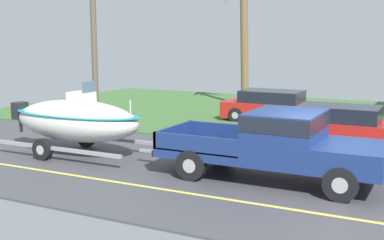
{
  "coord_description": "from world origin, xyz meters",
  "views": [
    {
      "loc": [
        2.44,
        -11.98,
        3.64
      ],
      "look_at": [
        -4.04,
        0.72,
        1.3
      ],
      "focal_mm": 47.23,
      "sensor_mm": 36.0,
      "label": 1
    }
  ],
  "objects_px": {
    "pickup_truck_towing": "(284,142)",
    "parked_sedan_near": "(275,107)",
    "boat_on_trailer": "(76,120)",
    "utility_pole": "(93,21)",
    "parked_sedan_far": "(344,127)",
    "palm_tree_mid": "(245,6)"
  },
  "relations": [
    {
      "from": "pickup_truck_towing",
      "to": "parked_sedan_near",
      "type": "xyz_separation_m",
      "value": [
        -2.98,
        8.65,
        -0.35
      ]
    },
    {
      "from": "boat_on_trailer",
      "to": "utility_pole",
      "type": "relative_size",
      "value": 0.7
    },
    {
      "from": "parked_sedan_near",
      "to": "parked_sedan_far",
      "type": "distance_m",
      "value": 5.12
    },
    {
      "from": "parked_sedan_near",
      "to": "palm_tree_mid",
      "type": "distance_m",
      "value": 6.67
    },
    {
      "from": "pickup_truck_towing",
      "to": "parked_sedan_near",
      "type": "distance_m",
      "value": 9.16
    },
    {
      "from": "pickup_truck_towing",
      "to": "palm_tree_mid",
      "type": "height_order",
      "value": "palm_tree_mid"
    },
    {
      "from": "pickup_truck_towing",
      "to": "boat_on_trailer",
      "type": "height_order",
      "value": "boat_on_trailer"
    },
    {
      "from": "pickup_truck_towing",
      "to": "parked_sedan_far",
      "type": "height_order",
      "value": "pickup_truck_towing"
    },
    {
      "from": "pickup_truck_towing",
      "to": "boat_on_trailer",
      "type": "distance_m",
      "value": 6.66
    },
    {
      "from": "parked_sedan_far",
      "to": "utility_pole",
      "type": "height_order",
      "value": "utility_pole"
    },
    {
      "from": "parked_sedan_far",
      "to": "palm_tree_mid",
      "type": "distance_m",
      "value": 10.98
    },
    {
      "from": "pickup_truck_towing",
      "to": "palm_tree_mid",
      "type": "bearing_deg",
      "value": 115.42
    },
    {
      "from": "parked_sedan_near",
      "to": "palm_tree_mid",
      "type": "relative_size",
      "value": 0.63
    },
    {
      "from": "parked_sedan_near",
      "to": "utility_pole",
      "type": "relative_size",
      "value": 0.55
    },
    {
      "from": "parked_sedan_near",
      "to": "parked_sedan_far",
      "type": "bearing_deg",
      "value": -45.92
    },
    {
      "from": "boat_on_trailer",
      "to": "utility_pole",
      "type": "bearing_deg",
      "value": 121.16
    },
    {
      "from": "palm_tree_mid",
      "to": "utility_pole",
      "type": "distance_m",
      "value": 8.73
    },
    {
      "from": "pickup_truck_towing",
      "to": "boat_on_trailer",
      "type": "relative_size",
      "value": 1.03
    },
    {
      "from": "boat_on_trailer",
      "to": "parked_sedan_far",
      "type": "xyz_separation_m",
      "value": [
        7.24,
        4.98,
        -0.42
      ]
    },
    {
      "from": "pickup_truck_towing",
      "to": "parked_sedan_near",
      "type": "bearing_deg",
      "value": 109.03
    },
    {
      "from": "pickup_truck_towing",
      "to": "boat_on_trailer",
      "type": "bearing_deg",
      "value": 180.0
    },
    {
      "from": "pickup_truck_towing",
      "to": "palm_tree_mid",
      "type": "xyz_separation_m",
      "value": [
        -5.96,
        12.54,
        4.19
      ]
    }
  ]
}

